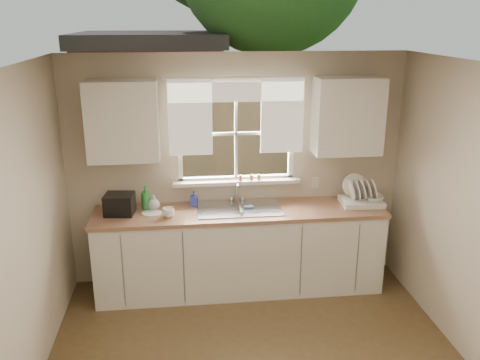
{
  "coord_description": "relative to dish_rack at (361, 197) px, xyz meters",
  "views": [
    {
      "loc": [
        -0.57,
        -3.23,
        2.84
      ],
      "look_at": [
        0.0,
        1.65,
        1.25
      ],
      "focal_mm": 38.0,
      "sensor_mm": 36.0,
      "label": 1
    }
  ],
  "objects": [
    {
      "name": "window",
      "position": [
        -1.32,
        0.29,
        0.5
      ],
      "size": [
        1.38,
        0.16,
        1.06
      ],
      "color": "white",
      "rests_on": "room_walls"
    },
    {
      "name": "soap_bottle_a",
      "position": [
        -2.29,
        0.11,
        0.05
      ],
      "size": [
        0.11,
        0.11,
        0.26
      ],
      "primitive_type": "imported",
      "rotation": [
        0.0,
        0.0,
        0.09
      ],
      "color": "#2C8937",
      "rests_on": "countertop"
    },
    {
      "name": "upper_cabinet_left",
      "position": [
        -2.47,
        0.12,
        0.86
      ],
      "size": [
        0.7,
        0.33,
        0.8
      ],
      "primitive_type": "cube",
      "color": "white",
      "rests_on": "room_walls"
    },
    {
      "name": "countertop",
      "position": [
        -1.32,
        -0.03,
        -0.1
      ],
      "size": [
        3.04,
        0.65,
        0.04
      ],
      "primitive_type": "cube",
      "color": "#9B6C4D",
      "rests_on": "base_cabinets"
    },
    {
      "name": "curtains",
      "position": [
        -1.32,
        0.24,
        0.95
      ],
      "size": [
        1.5,
        0.03,
        0.81
      ],
      "color": "white",
      "rests_on": "room_walls"
    },
    {
      "name": "dish_rack",
      "position": [
        0.0,
        0.0,
        0.0
      ],
      "size": [
        0.44,
        0.34,
        0.31
      ],
      "color": "white",
      "rests_on": "countertop"
    },
    {
      "name": "black_appliance",
      "position": [
        -2.54,
        0.01,
        0.03
      ],
      "size": [
        0.31,
        0.28,
        0.21
      ],
      "primitive_type": "cube",
      "rotation": [
        0.0,
        0.0,
        -0.11
      ],
      "color": "black",
      "rests_on": "countertop"
    },
    {
      "name": "room_walls",
      "position": [
        -1.32,
        -1.77,
        0.25
      ],
      "size": [
        3.62,
        4.02,
        2.5
      ],
      "color": "beige",
      "rests_on": "ground"
    },
    {
      "name": "bowl",
      "position": [
        0.12,
        -0.05,
        0.01
      ],
      "size": [
        0.23,
        0.23,
        0.05
      ],
      "primitive_type": "imported",
      "rotation": [
        0.0,
        0.0,
        -0.09
      ],
      "color": "white",
      "rests_on": "dish_rack"
    },
    {
      "name": "sill_jars",
      "position": [
        -1.17,
        0.23,
        0.19
      ],
      "size": [
        0.24,
        0.04,
        0.06
      ],
      "color": "brown",
      "rests_on": "window"
    },
    {
      "name": "base_cabinets",
      "position": [
        -1.32,
        -0.03,
        -0.55
      ],
      "size": [
        3.0,
        0.62,
        0.87
      ],
      "primitive_type": "cube",
      "color": "white",
      "rests_on": "ground"
    },
    {
      "name": "sink",
      "position": [
        -1.32,
        0.0,
        -0.15
      ],
      "size": [
        0.88,
        0.52,
        0.4
      ],
      "color": "#B7B7BC",
      "rests_on": "countertop"
    },
    {
      "name": "wall_outlet",
      "position": [
        -0.44,
        0.28,
        0.09
      ],
      "size": [
        0.08,
        0.01,
        0.12
      ],
      "primitive_type": "cube",
      "color": "beige",
      "rests_on": "room_walls"
    },
    {
      "name": "soap_bottle_b",
      "position": [
        -1.79,
        0.16,
        0.0
      ],
      "size": [
        0.09,
        0.09,
        0.16
      ],
      "primitive_type": "imported",
      "rotation": [
        0.0,
        0.0,
        -0.25
      ],
      "color": "#2D3AAC",
      "rests_on": "countertop"
    },
    {
      "name": "upper_cabinet_right",
      "position": [
        -0.17,
        0.12,
        0.86
      ],
      "size": [
        0.7,
        0.33,
        0.8
      ],
      "primitive_type": "cube",
      "color": "white",
      "rests_on": "room_walls"
    },
    {
      "name": "saucer",
      "position": [
        -2.22,
        -0.02,
        -0.07
      ],
      "size": [
        0.2,
        0.2,
        0.01
      ],
      "primitive_type": "cylinder",
      "color": "silver",
      "rests_on": "countertop"
    },
    {
      "name": "cup",
      "position": [
        -2.05,
        -0.14,
        -0.03
      ],
      "size": [
        0.13,
        0.13,
        0.1
      ],
      "primitive_type": "imported",
      "rotation": [
        0.0,
        0.0,
        -0.09
      ],
      "color": "white",
      "rests_on": "countertop"
    },
    {
      "name": "ceiling",
      "position": [
        -1.32,
        -1.71,
        1.51
      ],
      "size": [
        3.6,
        4.0,
        0.02
      ],
      "primitive_type": "cube",
      "color": "silver",
      "rests_on": "room_walls"
    },
    {
      "name": "soap_bottle_c",
      "position": [
        -2.21,
        0.1,
        0.0
      ],
      "size": [
        0.13,
        0.13,
        0.16
      ],
      "primitive_type": "imported",
      "rotation": [
        0.0,
        0.0,
        0.04
      ],
      "color": "beige",
      "rests_on": "countertop"
    }
  ]
}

